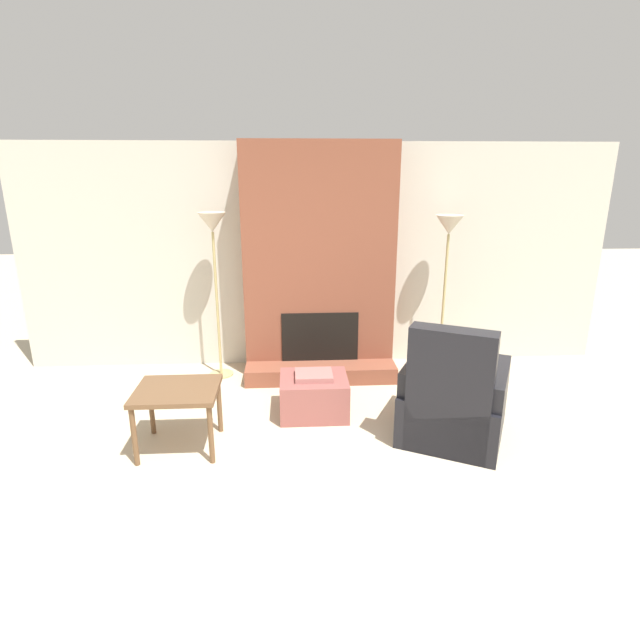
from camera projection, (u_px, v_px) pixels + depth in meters
ground_plane at (347, 554)px, 3.11m from camera, size 24.00×24.00×0.00m
wall_back at (318, 257)px, 5.89m from camera, size 6.91×0.06×2.60m
fireplace at (319, 267)px, 5.66m from camera, size 1.69×0.77×2.60m
ottoman at (314, 395)px, 4.84m from camera, size 0.65×0.55×0.43m
armchair at (453, 404)px, 4.36m from camera, size 1.17×1.20×1.10m
side_table at (177, 397)px, 4.17m from camera, size 0.68×0.59×0.55m
floor_lamp_left at (213, 238)px, 5.36m from camera, size 0.30×0.30×1.86m
floor_lamp_right at (448, 240)px, 5.52m from camera, size 0.30×0.30×1.82m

